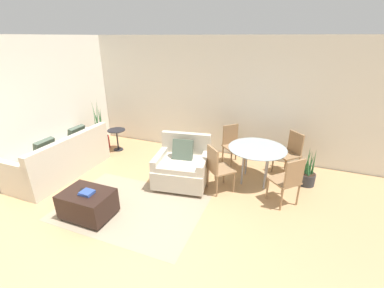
# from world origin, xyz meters

# --- Properties ---
(ground_plane) EXTENTS (20.00, 20.00, 0.00)m
(ground_plane) POSITION_xyz_m (0.00, 0.00, 0.00)
(ground_plane) COLOR tan
(wall_back) EXTENTS (12.00, 0.06, 2.75)m
(wall_back) POSITION_xyz_m (0.00, 3.56, 1.38)
(wall_back) COLOR white
(wall_back) RESTS_ON ground_plane
(wall_left) EXTENTS (0.06, 12.00, 2.75)m
(wall_left) POSITION_xyz_m (-2.93, 1.50, 1.38)
(wall_left) COLOR white
(wall_left) RESTS_ON ground_plane
(area_rug) EXTENTS (2.39, 1.64, 0.01)m
(area_rug) POSITION_xyz_m (-0.36, 0.75, 0.00)
(area_rug) COLOR gray
(area_rug) RESTS_ON ground_plane
(couch) EXTENTS (0.90, 2.04, 0.92)m
(couch) POSITION_xyz_m (-2.36, 1.25, 0.31)
(couch) COLOR beige
(couch) RESTS_ON ground_plane
(armchair) EXTENTS (1.11, 1.02, 0.94)m
(armchair) POSITION_xyz_m (0.14, 1.82, 0.36)
(armchair) COLOR beige
(armchair) RESTS_ON ground_plane
(ottoman) EXTENTS (0.79, 0.57, 0.45)m
(ottoman) POSITION_xyz_m (-0.86, 0.32, 0.24)
(ottoman) COLOR black
(ottoman) RESTS_ON ground_plane
(book_stack) EXTENTS (0.22, 0.18, 0.04)m
(book_stack) POSITION_xyz_m (-0.82, 0.30, 0.47)
(book_stack) COLOR #2D478C
(book_stack) RESTS_ON ottoman
(tv_remote_primary) EXTENTS (0.10, 0.15, 0.01)m
(tv_remote_primary) POSITION_xyz_m (-0.97, 0.33, 0.45)
(tv_remote_primary) COLOR black
(tv_remote_primary) RESTS_ON ottoman
(potted_plant) EXTENTS (0.43, 0.43, 1.31)m
(potted_plant) POSITION_xyz_m (-2.54, 2.68, 0.26)
(potted_plant) COLOR maroon
(potted_plant) RESTS_ON ground_plane
(side_table) EXTENTS (0.44, 0.44, 0.55)m
(side_table) POSITION_xyz_m (-2.03, 2.71, 0.39)
(side_table) COLOR black
(side_table) RESTS_ON ground_plane
(dining_table) EXTENTS (1.11, 1.11, 0.73)m
(dining_table) POSITION_xyz_m (1.48, 2.41, 0.65)
(dining_table) COLOR #99A8AD
(dining_table) RESTS_ON ground_plane
(dining_chair_near_left) EXTENTS (0.59, 0.59, 0.90)m
(dining_chair_near_left) POSITION_xyz_m (0.86, 1.79, 0.52)
(dining_chair_near_left) COLOR #93704C
(dining_chair_near_left) RESTS_ON ground_plane
(dining_chair_near_right) EXTENTS (0.59, 0.59, 0.90)m
(dining_chair_near_right) POSITION_xyz_m (2.10, 1.79, 0.52)
(dining_chair_near_right) COLOR #93704C
(dining_chair_near_right) RESTS_ON ground_plane
(dining_chair_far_left) EXTENTS (0.59, 0.59, 0.90)m
(dining_chair_far_left) POSITION_xyz_m (0.86, 3.03, 0.52)
(dining_chair_far_left) COLOR #93704C
(dining_chair_far_left) RESTS_ON ground_plane
(dining_chair_far_right) EXTENTS (0.59, 0.59, 0.90)m
(dining_chair_far_right) POSITION_xyz_m (2.10, 3.03, 0.52)
(dining_chair_far_right) COLOR #93704C
(dining_chair_far_right) RESTS_ON ground_plane
(potted_plant_small) EXTENTS (0.30, 0.30, 0.80)m
(potted_plant_small) POSITION_xyz_m (2.46, 2.65, 0.20)
(potted_plant_small) COLOR #333338
(potted_plant_small) RESTS_ON ground_plane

